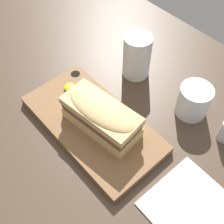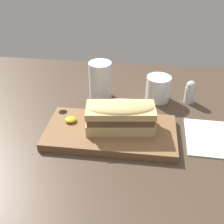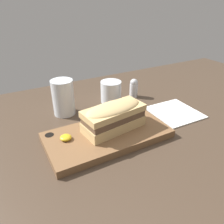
{
  "view_description": "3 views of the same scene",
  "coord_description": "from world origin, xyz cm",
  "views": [
    {
      "loc": [
        22.92,
        -24.58,
        59.71
      ],
      "look_at": [
        -5.85,
        1.09,
        8.41
      ],
      "focal_mm": 45.0,
      "sensor_mm": 36.0,
      "label": 1
    },
    {
      "loc": [
        -0.95,
        -63.72,
        50.92
      ],
      "look_at": [
        -8.88,
        -2.65,
        10.23
      ],
      "focal_mm": 45.0,
      "sensor_mm": 36.0,
      "label": 2
    },
    {
      "loc": [
        -33.89,
        -49.83,
        40.06
      ],
      "look_at": [
        -6.78,
        -0.44,
        9.38
      ],
      "focal_mm": 35.0,
      "sensor_mm": 36.0,
      "label": 3
    }
  ],
  "objects": [
    {
      "name": "dining_table",
      "position": [
        0.0,
        0.0,
        1.0
      ],
      "size": [
        181.64,
        96.2,
        2.0
      ],
      "color": "#423326",
      "rests_on": "ground"
    },
    {
      "name": "serving_board",
      "position": [
        -9.37,
        -2.18,
        3.12
      ],
      "size": [
        35.98,
        18.33,
        2.3
      ],
      "color": "brown",
      "rests_on": "dining_table"
    },
    {
      "name": "sandwich",
      "position": [
        -6.75,
        -1.4,
        8.64
      ],
      "size": [
        19.35,
        10.51,
        8.18
      ],
      "rotation": [
        0.0,
        0.0,
        0.13
      ],
      "color": "tan",
      "rests_on": "serving_board"
    },
    {
      "name": "mustard_dollop",
      "position": [
        -21.21,
        0.06,
        4.89
      ],
      "size": [
        3.23,
        3.23,
        1.29
      ],
      "color": "gold",
      "rests_on": "serving_board"
    },
    {
      "name": "water_glass",
      "position": [
        -15.58,
        18.8,
        7.43
      ],
      "size": [
        7.59,
        7.59,
        12.55
      ],
      "color": "silver",
      "rests_on": "dining_table"
    },
    {
      "name": "wine_glass",
      "position": [
        3.68,
        19.49,
        5.68
      ],
      "size": [
        8.06,
        8.06,
        8.36
      ],
      "color": "silver",
      "rests_on": "dining_table"
    },
    {
      "name": "napkin",
      "position": [
        19.42,
        -0.25,
        2.2
      ],
      "size": [
        16.15,
        16.86,
        0.4
      ],
      "rotation": [
        0.0,
        0.0,
        -0.02
      ],
      "color": "white",
      "rests_on": "dining_table"
    },
    {
      "name": "salt_shaker",
      "position": [
        14.12,
        19.04,
        5.95
      ],
      "size": [
        3.33,
        3.33,
        7.78
      ],
      "color": "silver",
      "rests_on": "dining_table"
    }
  ]
}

